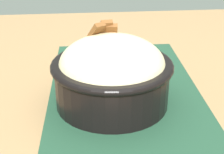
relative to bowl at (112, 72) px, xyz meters
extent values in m
cube|color=#99754C|center=(0.06, -0.05, -0.08)|extent=(1.09, 0.93, 0.04)
cylinder|color=olive|center=(0.55, -0.45, -0.46)|extent=(0.04, 0.04, 0.72)
cylinder|color=olive|center=(0.55, 0.36, -0.46)|extent=(0.04, 0.04, 0.72)
cube|color=#1E422D|center=(0.05, -0.03, -0.06)|extent=(0.48, 0.29, 0.00)
cylinder|color=black|center=(0.00, 0.00, -0.02)|extent=(0.20, 0.20, 0.08)
torus|color=black|center=(0.00, 0.00, 0.01)|extent=(0.21, 0.21, 0.01)
ellipsoid|color=beige|center=(0.00, 0.00, 0.02)|extent=(0.21, 0.21, 0.10)
sphere|color=#1F792C|center=(-0.01, 0.01, 0.04)|extent=(0.03, 0.03, 0.03)
sphere|color=#1F792C|center=(-0.01, -0.02, 0.04)|extent=(0.03, 0.03, 0.03)
cylinder|color=orange|center=(-0.04, -0.01, 0.04)|extent=(0.01, 0.03, 0.01)
cube|color=brown|center=(0.05, 0.00, 0.05)|extent=(0.04, 0.02, 0.05)
cube|color=brown|center=(0.05, 0.01, 0.05)|extent=(0.04, 0.02, 0.06)
cube|color=brown|center=(0.05, 0.02, 0.05)|extent=(0.04, 0.03, 0.05)
cube|color=brown|center=(0.04, 0.03, 0.05)|extent=(0.05, 0.04, 0.05)
cube|color=silver|center=(0.17, -0.06, -0.06)|extent=(0.02, 0.07, 0.00)
cube|color=silver|center=(0.18, -0.02, -0.06)|extent=(0.01, 0.01, 0.00)
cube|color=silver|center=(0.18, 0.00, -0.06)|extent=(0.02, 0.03, 0.00)
cube|color=silver|center=(0.19, 0.02, -0.06)|extent=(0.01, 0.02, 0.00)
cube|color=silver|center=(0.19, 0.02, -0.06)|extent=(0.01, 0.02, 0.00)
cube|color=silver|center=(0.18, 0.02, -0.06)|extent=(0.01, 0.02, 0.00)
cube|color=silver|center=(0.17, 0.02, -0.06)|extent=(0.01, 0.02, 0.00)
camera|label=1|loc=(-0.52, 0.05, 0.25)|focal=54.37mm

